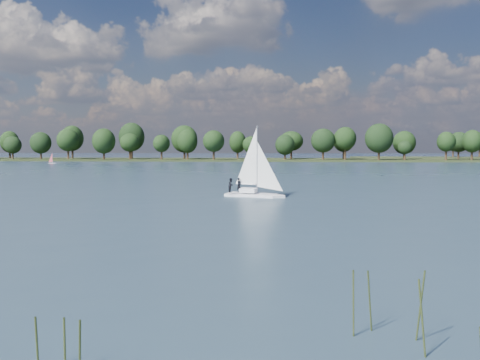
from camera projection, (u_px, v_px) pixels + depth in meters
name	position (u px, v px, depth m)	size (l,w,h in m)	color
ground	(224.00, 173.00, 123.26)	(700.00, 700.00, 0.00)	#233342
far_shore	(252.00, 160.00, 234.67)	(660.00, 40.00, 1.50)	black
sailboat	(251.00, 176.00, 65.90)	(7.22, 4.00, 9.17)	white
dinghy_pink	(52.00, 161.00, 195.26)	(2.67, 1.07, 4.25)	silver
treeline	(242.00, 142.00, 230.92)	(563.01, 73.69, 18.43)	black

